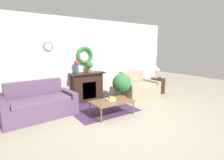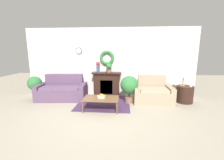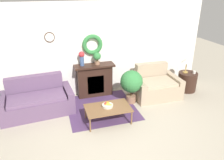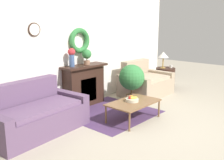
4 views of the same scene
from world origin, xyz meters
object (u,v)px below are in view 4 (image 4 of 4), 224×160
potted_plant_floor_by_loveseat (132,79)px  mug (171,66)px  couch_left (36,115)px  coffee_table (133,103)px  table_lamp (163,55)px  side_table_by_loveseat (165,77)px  potted_plant_on_mantel (87,55)px  fruit_bowl (132,99)px  fireplace (84,85)px  loveseat_right (145,83)px  vase_on_mantel_left (72,56)px

potted_plant_floor_by_loveseat → mug: bearing=3.2°
couch_left → coffee_table: bearing=-35.4°
couch_left → table_lamp: bearing=-4.4°
side_table_by_loveseat → potted_plant_on_mantel: (-2.75, 0.51, 0.90)m
side_table_by_loveseat → potted_plant_floor_by_loveseat: 2.01m
mug → fruit_bowl: bearing=-165.0°
mug → potted_plant_on_mantel: bearing=168.0°
table_lamp → potted_plant_on_mantel: (-2.68, 0.45, 0.21)m
coffee_table → fireplace: bearing=89.7°
fireplace → potted_plant_floor_by_loveseat: bearing=-40.4°
loveseat_right → coffee_table: loveseat_right is taller
fireplace → potted_plant_on_mantel: size_ratio=3.21×
couch_left → potted_plant_floor_by_loveseat: bearing=-10.3°
vase_on_mantel_left → potted_plant_on_mantel: (0.43, -0.02, -0.03)m
side_table_by_loveseat → mug: bearing=-37.9°
coffee_table → mug: (2.99, 0.84, 0.28)m
couch_left → fruit_bowl: 1.88m
vase_on_mantel_left → potted_plant_floor_by_loveseat: vase_on_mantel_left is taller
loveseat_right → mug: loveseat_right is taller
vase_on_mantel_left → potted_plant_floor_by_loveseat: (1.22, -0.75, -0.61)m
side_table_by_loveseat → potted_plant_floor_by_loveseat: (-1.97, -0.22, 0.31)m
fireplace → potted_plant_floor_by_loveseat: (0.87, -0.74, 0.12)m
loveseat_right → coffee_table: 1.95m
fruit_bowl → vase_on_mantel_left: (-0.34, 1.43, 0.79)m
mug → vase_on_mantel_left: vase_on_mantel_left is taller
loveseat_right → potted_plant_on_mantel: (-1.63, 0.54, 0.87)m
mug → coffee_table: bearing=-164.2°
loveseat_right → mug: size_ratio=15.54×
potted_plant_floor_by_loveseat → fireplace: bearing=139.6°
fireplace → table_lamp: table_lamp is taller
fruit_bowl → potted_plant_on_mantel: size_ratio=0.75×
side_table_by_loveseat → vase_on_mantel_left: size_ratio=1.41×
side_table_by_loveseat → table_lamp: bearing=141.3°
mug → potted_plant_floor_by_loveseat: potted_plant_floor_by_loveseat is taller
mug → potted_plant_floor_by_loveseat: bearing=-176.8°
fireplace → mug: fireplace is taller
fruit_bowl → potted_plant_floor_by_loveseat: size_ratio=0.28×
couch_left → mug: (4.62, -0.12, 0.32)m
fireplace → couch_left: bearing=-162.9°
fireplace → mug: bearing=-11.9°
couch_left → loveseat_right: bearing=-5.7°
side_table_by_loveseat → mug: size_ratio=6.79×
couch_left → potted_plant_floor_by_loveseat: (2.52, -0.24, 0.29)m
loveseat_right → fruit_bowl: bearing=-152.2°
couch_left → loveseat_right: 3.36m
couch_left → potted_plant_on_mantel: size_ratio=5.17×
side_table_by_loveseat → mug: mug is taller
coffee_table → potted_plant_floor_by_loveseat: potted_plant_floor_by_loveseat is taller
potted_plant_on_mantel → table_lamp: bearing=-9.6°
loveseat_right → side_table_by_loveseat: loveseat_right is taller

